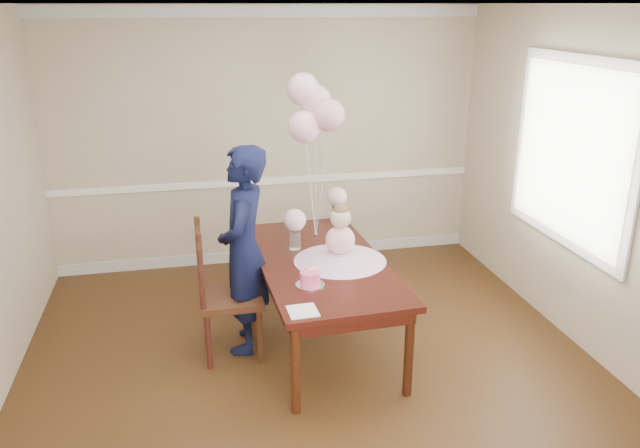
# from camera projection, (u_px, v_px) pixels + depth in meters

# --- Properties ---
(floor) EXTENTS (4.50, 5.00, 0.00)m
(floor) POSITION_uv_depth(u_px,v_px,m) (318.00, 384.00, 4.69)
(floor) COLOR #331D0C
(floor) RESTS_ON ground
(ceiling) EXTENTS (4.50, 5.00, 0.02)m
(ceiling) POSITION_uv_depth(u_px,v_px,m) (317.00, 3.00, 3.78)
(ceiling) COLOR silver
(ceiling) RESTS_ON wall_back
(wall_back) EXTENTS (4.50, 0.02, 2.70)m
(wall_back) POSITION_uv_depth(u_px,v_px,m) (268.00, 140.00, 6.54)
(wall_back) COLOR tan
(wall_back) RESTS_ON floor
(wall_right) EXTENTS (0.02, 5.00, 2.70)m
(wall_right) POSITION_uv_depth(u_px,v_px,m) (610.00, 194.00, 4.69)
(wall_right) COLOR tan
(wall_right) RESTS_ON floor
(chair_rail_trim) EXTENTS (4.50, 0.02, 0.07)m
(chair_rail_trim) POSITION_uv_depth(u_px,v_px,m) (269.00, 181.00, 6.68)
(chair_rail_trim) COLOR white
(chair_rail_trim) RESTS_ON wall_back
(crown_molding) EXTENTS (4.50, 0.02, 0.12)m
(crown_molding) POSITION_uv_depth(u_px,v_px,m) (264.00, 11.00, 6.10)
(crown_molding) COLOR silver
(crown_molding) RESTS_ON wall_back
(baseboard_trim) EXTENTS (4.50, 0.02, 0.12)m
(baseboard_trim) POSITION_uv_depth(u_px,v_px,m) (271.00, 254.00, 6.96)
(baseboard_trim) COLOR silver
(baseboard_trim) RESTS_ON floor
(window_frame) EXTENTS (0.02, 1.66, 1.56)m
(window_frame) POSITION_uv_depth(u_px,v_px,m) (572.00, 153.00, 5.07)
(window_frame) COLOR silver
(window_frame) RESTS_ON wall_right
(window_blinds) EXTENTS (0.01, 1.50, 1.40)m
(window_blinds) POSITION_uv_depth(u_px,v_px,m) (570.00, 153.00, 5.07)
(window_blinds) COLOR white
(window_blinds) RESTS_ON wall_right
(dining_table_top) EXTENTS (1.06, 2.01, 0.05)m
(dining_table_top) POSITION_uv_depth(u_px,v_px,m) (321.00, 263.00, 5.05)
(dining_table_top) COLOR black
(dining_table_top) RESTS_ON table_leg_fl
(table_apron) EXTENTS (0.96, 1.91, 0.10)m
(table_apron) POSITION_uv_depth(u_px,v_px,m) (321.00, 271.00, 5.08)
(table_apron) COLOR black
(table_apron) RESTS_ON table_leg_fl
(table_leg_fl) EXTENTS (0.07, 0.07, 0.69)m
(table_leg_fl) POSITION_uv_depth(u_px,v_px,m) (296.00, 369.00, 4.25)
(table_leg_fl) COLOR black
(table_leg_fl) RESTS_ON floor
(table_leg_fr) EXTENTS (0.07, 0.07, 0.69)m
(table_leg_fr) POSITION_uv_depth(u_px,v_px,m) (409.00, 353.00, 4.45)
(table_leg_fr) COLOR black
(table_leg_fr) RESTS_ON floor
(table_leg_bl) EXTENTS (0.07, 0.07, 0.69)m
(table_leg_bl) POSITION_uv_depth(u_px,v_px,m) (254.00, 267.00, 5.91)
(table_leg_bl) COLOR black
(table_leg_bl) RESTS_ON floor
(table_leg_br) EXTENTS (0.07, 0.07, 0.69)m
(table_leg_br) POSITION_uv_depth(u_px,v_px,m) (338.00, 258.00, 6.10)
(table_leg_br) COLOR black
(table_leg_br) RESTS_ON floor
(baby_skirt) EXTENTS (0.78, 0.78, 0.10)m
(baby_skirt) POSITION_uv_depth(u_px,v_px,m) (340.00, 255.00, 5.02)
(baby_skirt) COLOR #E8ABD0
(baby_skirt) RESTS_ON dining_table_top
(baby_torso) EXTENTS (0.24, 0.24, 0.24)m
(baby_torso) POSITION_uv_depth(u_px,v_px,m) (340.00, 240.00, 4.98)
(baby_torso) COLOR #FFA1CB
(baby_torso) RESTS_ON baby_skirt
(baby_head) EXTENTS (0.17, 0.17, 0.17)m
(baby_head) POSITION_uv_depth(u_px,v_px,m) (341.00, 218.00, 4.91)
(baby_head) COLOR beige
(baby_head) RESTS_ON baby_torso
(baby_hair) EXTENTS (0.12, 0.12, 0.12)m
(baby_hair) POSITION_uv_depth(u_px,v_px,m) (341.00, 211.00, 4.89)
(baby_hair) COLOR brown
(baby_hair) RESTS_ON baby_head
(cake_platter) EXTENTS (0.23, 0.23, 0.01)m
(cake_platter) POSITION_uv_depth(u_px,v_px,m) (310.00, 285.00, 4.59)
(cake_platter) COLOR silver
(cake_platter) RESTS_ON dining_table_top
(birthday_cake) EXTENTS (0.15, 0.15, 0.10)m
(birthday_cake) POSITION_uv_depth(u_px,v_px,m) (310.00, 278.00, 4.57)
(birthday_cake) COLOR #FF5088
(birthday_cake) RESTS_ON cake_platter
(cake_flower_a) EXTENTS (0.03, 0.03, 0.03)m
(cake_flower_a) POSITION_uv_depth(u_px,v_px,m) (310.00, 270.00, 4.55)
(cake_flower_a) COLOR white
(cake_flower_a) RESTS_ON birthday_cake
(cake_flower_b) EXTENTS (0.03, 0.03, 0.03)m
(cake_flower_b) POSITION_uv_depth(u_px,v_px,m) (313.00, 269.00, 4.58)
(cake_flower_b) COLOR white
(cake_flower_b) RESTS_ON birthday_cake
(rose_vase_near) EXTENTS (0.10, 0.10, 0.16)m
(rose_vase_near) POSITION_uv_depth(u_px,v_px,m) (295.00, 240.00, 5.25)
(rose_vase_near) COLOR white
(rose_vase_near) RESTS_ON dining_table_top
(roses_near) EXTENTS (0.19, 0.19, 0.19)m
(roses_near) POSITION_uv_depth(u_px,v_px,m) (295.00, 220.00, 5.19)
(roses_near) COLOR beige
(roses_near) RESTS_ON rose_vase_near
(rose_vase_far) EXTENTS (0.10, 0.10, 0.16)m
(rose_vase_far) POSITION_uv_depth(u_px,v_px,m) (337.00, 215.00, 5.87)
(rose_vase_far) COLOR silver
(rose_vase_far) RESTS_ON dining_table_top
(roses_far) EXTENTS (0.19, 0.19, 0.19)m
(roses_far) POSITION_uv_depth(u_px,v_px,m) (337.00, 197.00, 5.81)
(roses_far) COLOR #F7CFDC
(roses_far) RESTS_ON rose_vase_far
(napkin) EXTENTS (0.20, 0.20, 0.01)m
(napkin) POSITION_uv_depth(u_px,v_px,m) (303.00, 311.00, 4.20)
(napkin) COLOR white
(napkin) RESTS_ON dining_table_top
(balloon_weight) EXTENTS (0.04, 0.04, 0.02)m
(balloon_weight) POSITION_uv_depth(u_px,v_px,m) (316.00, 235.00, 5.56)
(balloon_weight) COLOR #BCBCC0
(balloon_weight) RESTS_ON dining_table_top
(balloon_a) EXTENTS (0.28, 0.28, 0.28)m
(balloon_a) POSITION_uv_depth(u_px,v_px,m) (304.00, 127.00, 5.21)
(balloon_a) COLOR #FFB4CE
(balloon_a) RESTS_ON balloon_ribbon_a
(balloon_b) EXTENTS (0.28, 0.28, 0.28)m
(balloon_b) POSITION_uv_depth(u_px,v_px,m) (329.00, 115.00, 5.18)
(balloon_b) COLOR #DD9DA9
(balloon_b) RESTS_ON balloon_ribbon_b
(balloon_c) EXTENTS (0.28, 0.28, 0.28)m
(balloon_c) POSITION_uv_depth(u_px,v_px,m) (315.00, 101.00, 5.26)
(balloon_c) COLOR #E7A3B5
(balloon_c) RESTS_ON balloon_ribbon_c
(balloon_d) EXTENTS (0.28, 0.28, 0.28)m
(balloon_d) POSITION_uv_depth(u_px,v_px,m) (303.00, 89.00, 5.22)
(balloon_d) COLOR #F3ACC4
(balloon_d) RESTS_ON balloon_ribbon_d
(balloon_ribbon_a) EXTENTS (0.09, 0.01, 0.82)m
(balloon_ribbon_a) POSITION_uv_depth(u_px,v_px,m) (311.00, 191.00, 5.41)
(balloon_ribbon_a) COLOR white
(balloon_ribbon_a) RESTS_ON balloon_weight
(balloon_ribbon_b) EXTENTS (0.10, 0.05, 0.92)m
(balloon_ribbon_b) POSITION_uv_depth(u_px,v_px,m) (322.00, 185.00, 5.39)
(balloon_ribbon_b) COLOR silver
(balloon_ribbon_b) RESTS_ON balloon_weight
(balloon_ribbon_c) EXTENTS (0.02, 0.09, 1.02)m
(balloon_ribbon_c) POSITION_uv_depth(u_px,v_px,m) (316.00, 178.00, 5.44)
(balloon_ribbon_c) COLOR white
(balloon_ribbon_c) RESTS_ON balloon_weight
(balloon_ribbon_d) EXTENTS (0.09, 0.10, 1.12)m
(balloon_ribbon_d) POSITION_uv_depth(u_px,v_px,m) (310.00, 173.00, 5.42)
(balloon_ribbon_d) COLOR white
(balloon_ribbon_d) RESTS_ON balloon_weight
(dining_chair_seat) EXTENTS (0.49, 0.49, 0.06)m
(dining_chair_seat) POSITION_uv_depth(u_px,v_px,m) (231.00, 298.00, 4.94)
(dining_chair_seat) COLOR #391D0F
(dining_chair_seat) RESTS_ON chair_leg_fl
(chair_leg_fl) EXTENTS (0.04, 0.04, 0.47)m
(chair_leg_fl) POSITION_uv_depth(u_px,v_px,m) (209.00, 342.00, 4.81)
(chair_leg_fl) COLOR #39140F
(chair_leg_fl) RESTS_ON floor
(chair_leg_fr) EXTENTS (0.04, 0.04, 0.47)m
(chair_leg_fr) POSITION_uv_depth(u_px,v_px,m) (260.00, 336.00, 4.89)
(chair_leg_fr) COLOR #331A0E
(chair_leg_fr) RESTS_ON floor
(chair_leg_bl) EXTENTS (0.04, 0.04, 0.47)m
(chair_leg_bl) POSITION_uv_depth(u_px,v_px,m) (206.00, 318.00, 5.17)
(chair_leg_bl) COLOR #37170F
(chair_leg_bl) RESTS_ON floor
(chair_leg_br) EXTENTS (0.04, 0.04, 0.47)m
(chair_leg_br) POSITION_uv_depth(u_px,v_px,m) (254.00, 313.00, 5.25)
(chair_leg_br) COLOR #3B2110
(chair_leg_br) RESTS_ON floor
(chair_back_post_l) EXTENTS (0.04, 0.04, 0.62)m
(chair_back_post_l) POSITION_uv_depth(u_px,v_px,m) (201.00, 273.00, 4.61)
(chair_back_post_l) COLOR black
(chair_back_post_l) RESTS_ON dining_chair_seat
(chair_back_post_r) EXTENTS (0.04, 0.04, 0.62)m
(chair_back_post_r) POSITION_uv_depth(u_px,v_px,m) (199.00, 253.00, 4.98)
(chair_back_post_r) COLOR #3C2310
(chair_back_post_r) RESTS_ON dining_chair_seat
(chair_slat_low) EXTENTS (0.03, 0.44, 0.06)m
(chair_slat_low) POSITION_uv_depth(u_px,v_px,m) (201.00, 279.00, 4.84)
(chair_slat_low) COLOR #39130F
(chair_slat_low) RESTS_ON dining_chair_seat
(chair_slat_mid) EXTENTS (0.03, 0.44, 0.06)m
(chair_slat_mid) POSITION_uv_depth(u_px,v_px,m) (200.00, 258.00, 4.78)
(chair_slat_mid) COLOR #35160E
(chair_slat_mid) RESTS_ON dining_chair_seat
(chair_slat_top) EXTENTS (0.03, 0.44, 0.06)m
(chair_slat_top) POSITION_uv_depth(u_px,v_px,m) (198.00, 236.00, 4.72)
(chair_slat_top) COLOR #3A1B0F
(chair_slat_top) RESTS_ON dining_chair_seat
(woman) EXTENTS (0.56, 0.71, 1.70)m
(woman) POSITION_uv_depth(u_px,v_px,m) (244.00, 251.00, 4.94)
(woman) COLOR black
(woman) RESTS_ON floor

